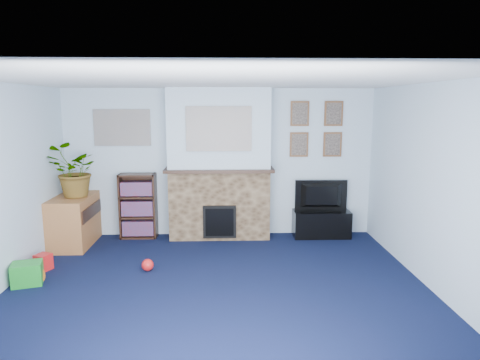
{
  "coord_description": "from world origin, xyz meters",
  "views": [
    {
      "loc": [
        0.1,
        -4.69,
        2.15
      ],
      "look_at": [
        0.29,
        0.78,
        1.17
      ],
      "focal_mm": 32.0,
      "sensor_mm": 36.0,
      "label": 1
    }
  ],
  "objects_px": {
    "bookshelf": "(138,207)",
    "sideboard": "(74,223)",
    "tv_stand": "(321,223)",
    "television": "(322,196)"
  },
  "relations": [
    {
      "from": "bookshelf",
      "to": "sideboard",
      "type": "distance_m",
      "value": 1.0
    },
    {
      "from": "tv_stand",
      "to": "bookshelf",
      "type": "relative_size",
      "value": 0.87
    },
    {
      "from": "television",
      "to": "sideboard",
      "type": "distance_m",
      "value": 3.93
    },
    {
      "from": "television",
      "to": "bookshelf",
      "type": "relative_size",
      "value": 0.81
    },
    {
      "from": "tv_stand",
      "to": "sideboard",
      "type": "distance_m",
      "value": 3.92
    },
    {
      "from": "television",
      "to": "bookshelf",
      "type": "height_order",
      "value": "bookshelf"
    },
    {
      "from": "bookshelf",
      "to": "tv_stand",
      "type": "bearing_deg",
      "value": -1.47
    },
    {
      "from": "tv_stand",
      "to": "television",
      "type": "xyz_separation_m",
      "value": [
        0.0,
        0.02,
        0.45
      ]
    },
    {
      "from": "television",
      "to": "sideboard",
      "type": "xyz_separation_m",
      "value": [
        -3.9,
        -0.3,
        -0.33
      ]
    },
    {
      "from": "television",
      "to": "sideboard",
      "type": "relative_size",
      "value": 0.87
    }
  ]
}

